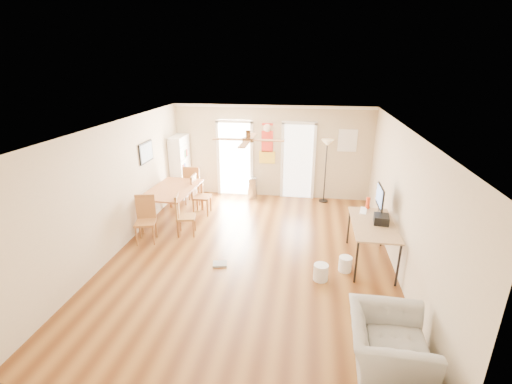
% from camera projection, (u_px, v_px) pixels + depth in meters
% --- Properties ---
extents(floor, '(7.00, 7.00, 0.00)m').
position_uv_depth(floor, '(252.00, 255.00, 7.25)').
color(floor, brown).
rests_on(floor, ground).
extents(ceiling, '(5.50, 7.00, 0.00)m').
position_uv_depth(ceiling, '(251.00, 127.00, 6.36)').
color(ceiling, silver).
rests_on(ceiling, floor).
extents(wall_back, '(5.50, 0.04, 2.60)m').
position_uv_depth(wall_back, '(272.00, 152.00, 10.05)').
color(wall_back, beige).
rests_on(wall_back, floor).
extents(wall_front, '(5.50, 0.04, 2.60)m').
position_uv_depth(wall_front, '(194.00, 318.00, 3.55)').
color(wall_front, beige).
rests_on(wall_front, floor).
extents(wall_left, '(0.04, 7.00, 2.60)m').
position_uv_depth(wall_left, '(117.00, 188.00, 7.19)').
color(wall_left, beige).
rests_on(wall_left, floor).
extents(wall_right, '(0.04, 7.00, 2.60)m').
position_uv_depth(wall_right, '(402.00, 203.00, 6.41)').
color(wall_right, beige).
rests_on(wall_right, floor).
extents(crown_molding, '(5.50, 7.00, 0.08)m').
position_uv_depth(crown_molding, '(251.00, 129.00, 6.37)').
color(crown_molding, white).
rests_on(crown_molding, wall_back).
extents(kitchen_doorway, '(0.90, 0.10, 2.10)m').
position_uv_depth(kitchen_doorway, '(235.00, 159.00, 10.27)').
color(kitchen_doorway, white).
rests_on(kitchen_doorway, wall_back).
extents(bathroom_doorway, '(0.80, 0.10, 2.10)m').
position_uv_depth(bathroom_doorway, '(298.00, 162.00, 10.02)').
color(bathroom_doorway, white).
rests_on(bathroom_doorway, wall_back).
extents(wall_decal, '(0.46, 0.03, 1.10)m').
position_uv_depth(wall_decal, '(267.00, 143.00, 9.97)').
color(wall_decal, red).
rests_on(wall_decal, wall_back).
extents(ac_grille, '(0.50, 0.04, 0.60)m').
position_uv_depth(ac_grille, '(348.00, 141.00, 9.60)').
color(ac_grille, white).
rests_on(ac_grille, wall_back).
extents(framed_poster, '(0.04, 0.66, 0.48)m').
position_uv_depth(framed_poster, '(146.00, 152.00, 8.35)').
color(framed_poster, black).
rests_on(framed_poster, wall_left).
extents(ceiling_fan, '(1.24, 1.24, 0.20)m').
position_uv_depth(ceiling_fan, '(248.00, 140.00, 6.14)').
color(ceiling_fan, '#593819').
rests_on(ceiling_fan, ceiling).
extents(bookshelf, '(0.45, 0.83, 1.76)m').
position_uv_depth(bookshelf, '(180.00, 167.00, 10.16)').
color(bookshelf, white).
rests_on(bookshelf, floor).
extents(dining_table, '(1.09, 1.73, 0.84)m').
position_uv_depth(dining_table, '(174.00, 205.00, 8.70)').
color(dining_table, '#9E5933').
rests_on(dining_table, floor).
extents(dining_chair_right_a, '(0.44, 0.44, 1.02)m').
position_uv_depth(dining_chair_right_a, '(202.00, 195.00, 9.08)').
color(dining_chair_right_a, '#966330').
rests_on(dining_chair_right_a, floor).
extents(dining_chair_right_b, '(0.47, 0.47, 0.96)m').
position_uv_depth(dining_chair_right_b, '(186.00, 215.00, 7.98)').
color(dining_chair_right_b, olive).
rests_on(dining_chair_right_b, floor).
extents(dining_chair_near, '(0.51, 0.51, 1.01)m').
position_uv_depth(dining_chair_near, '(145.00, 220.00, 7.64)').
color(dining_chair_near, '#A56D35').
rests_on(dining_chair_near, floor).
extents(dining_chair_far, '(0.48, 0.48, 1.08)m').
position_uv_depth(dining_chair_far, '(194.00, 184.00, 9.77)').
color(dining_chair_far, olive).
rests_on(dining_chair_far, floor).
extents(trash_can, '(0.33, 0.33, 0.61)m').
position_uv_depth(trash_can, '(252.00, 188.00, 10.19)').
color(trash_can, '#A9A9AB').
rests_on(trash_can, floor).
extents(torchiere_lamp, '(0.41, 0.41, 1.75)m').
position_uv_depth(torchiere_lamp, '(325.00, 171.00, 9.75)').
color(torchiere_lamp, black).
rests_on(torchiere_lamp, floor).
extents(computer_desk, '(0.78, 1.56, 0.83)m').
position_uv_depth(computer_desk, '(371.00, 243.00, 6.86)').
color(computer_desk, tan).
rests_on(computer_desk, floor).
extents(imac, '(0.17, 0.63, 0.58)m').
position_uv_depth(imac, '(380.00, 200.00, 7.02)').
color(imac, black).
rests_on(imac, computer_desk).
extents(keyboard, '(0.19, 0.39, 0.01)m').
position_uv_depth(keyboard, '(363.00, 211.00, 7.27)').
color(keyboard, white).
rests_on(keyboard, computer_desk).
extents(printer, '(0.30, 0.34, 0.16)m').
position_uv_depth(printer, '(381.00, 219.00, 6.69)').
color(printer, black).
rests_on(printer, computer_desk).
extents(orange_bottle, '(0.10, 0.10, 0.24)m').
position_uv_depth(orange_bottle, '(368.00, 203.00, 7.36)').
color(orange_bottle, '#E73D14').
rests_on(orange_bottle, computer_desk).
extents(wastebasket_a, '(0.27, 0.27, 0.30)m').
position_uv_depth(wastebasket_a, '(321.00, 272.00, 6.39)').
color(wastebasket_a, silver).
rests_on(wastebasket_a, floor).
extents(wastebasket_b, '(0.29, 0.29, 0.28)m').
position_uv_depth(wastebasket_b, '(345.00, 264.00, 6.67)').
color(wastebasket_b, white).
rests_on(wastebasket_b, floor).
extents(floor_cloth, '(0.31, 0.26, 0.04)m').
position_uv_depth(floor_cloth, '(220.00, 264.00, 6.90)').
color(floor_cloth, gray).
rests_on(floor_cloth, floor).
extents(armchair, '(1.00, 1.13, 0.71)m').
position_uv_depth(armchair, '(388.00, 346.00, 4.45)').
color(armchair, '#A2A19C').
rests_on(armchair, floor).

